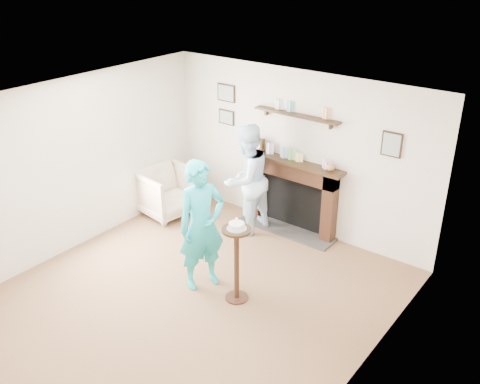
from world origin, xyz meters
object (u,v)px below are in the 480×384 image
(armchair, at_px, (169,213))
(pedestal_table, at_px, (237,250))
(woman, at_px, (204,283))
(man, at_px, (246,230))

(armchair, distance_m, pedestal_table, 2.73)
(woman, bearing_deg, pedestal_table, -65.79)
(armchair, xyz_separation_m, woman, (1.80, -1.19, 0.00))
(armchair, height_order, man, man)
(man, bearing_deg, armchair, -71.72)
(woman, height_order, pedestal_table, pedestal_table)
(man, xyz_separation_m, woman, (0.42, -1.50, 0.00))
(pedestal_table, bearing_deg, woman, -179.44)
(man, bearing_deg, woman, 21.07)
(armchair, relative_size, pedestal_table, 0.75)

